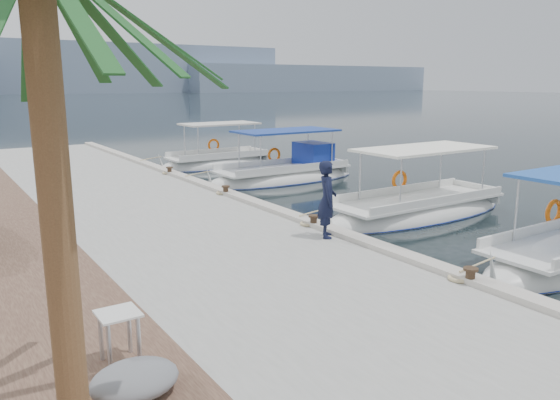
# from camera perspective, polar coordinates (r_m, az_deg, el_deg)

# --- Properties ---
(ground) EXTENTS (400.00, 400.00, 0.00)m
(ground) POSITION_cam_1_polar(r_m,az_deg,el_deg) (13.82, 8.41, -5.96)
(ground) COLOR black
(ground) RESTS_ON ground
(concrete_quay) EXTENTS (6.00, 40.00, 0.50)m
(concrete_quay) POSITION_cam_1_polar(r_m,az_deg,el_deg) (16.36, -11.45, -2.29)
(concrete_quay) COLOR gray
(concrete_quay) RESTS_ON ground
(quay_curb) EXTENTS (0.44, 40.00, 0.12)m
(quay_curb) POSITION_cam_1_polar(r_m,az_deg,el_deg) (17.47, -3.02, -0.08)
(quay_curb) COLOR #AFA89B
(quay_curb) RESTS_ON concrete_quay
(distant_hills) EXTENTS (330.00, 60.00, 18.00)m
(distant_hills) POSITION_cam_1_polar(r_m,az_deg,el_deg) (214.73, -23.55, 12.19)
(distant_hills) COLOR gray
(distant_hills) RESTS_ON ground
(fishing_caique_c) EXTENTS (7.61, 2.40, 2.83)m
(fishing_caique_c) POSITION_cam_1_polar(r_m,az_deg,el_deg) (18.31, 14.09, -1.26)
(fishing_caique_c) COLOR silver
(fishing_caique_c) RESTS_ON ground
(fishing_caique_d) EXTENTS (7.44, 2.46, 2.83)m
(fishing_caique_d) POSITION_cam_1_polar(r_m,az_deg,el_deg) (24.13, 0.48, 2.49)
(fishing_caique_d) COLOR silver
(fishing_caique_d) RESTS_ON ground
(fishing_caique_e) EXTENTS (6.39, 2.21, 2.83)m
(fishing_caique_e) POSITION_cam_1_polar(r_m,az_deg,el_deg) (28.30, -6.51, 3.73)
(fishing_caique_e) COLOR silver
(fishing_caique_e) RESTS_ON ground
(mooring_bollards) EXTENTS (0.28, 20.28, 0.33)m
(mooring_bollards) POSITION_cam_1_polar(r_m,az_deg,el_deg) (14.52, 3.53, -2.10)
(mooring_bollards) COLOR black
(mooring_bollards) RESTS_ON concrete_quay
(fisherman) EXTENTS (0.76, 0.84, 1.92)m
(fisherman) POSITION_cam_1_polar(r_m,az_deg,el_deg) (13.46, 4.95, 0.07)
(fisherman) COLOR black
(fisherman) RESTS_ON concrete_quay
(tarp_bundle) EXTENTS (1.10, 0.90, 0.40)m
(tarp_bundle) POSITION_cam_1_polar(r_m,az_deg,el_deg) (7.30, -14.93, -17.71)
(tarp_bundle) COLOR slate
(tarp_bundle) RESTS_ON cobblestone_strip
(folding_table) EXTENTS (0.55, 0.55, 0.73)m
(folding_table) POSITION_cam_1_polar(r_m,az_deg,el_deg) (7.95, -16.49, -12.56)
(folding_table) COLOR silver
(folding_table) RESTS_ON cobblestone_strip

